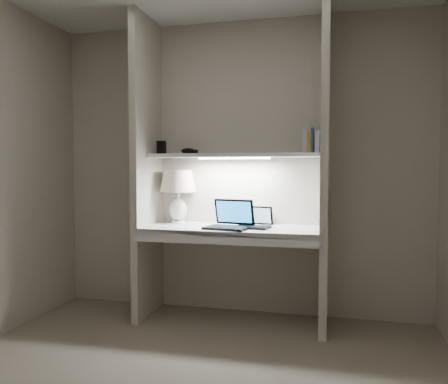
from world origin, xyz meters
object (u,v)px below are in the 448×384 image
(laptop_netbook, at_px, (254,223))
(book_row, at_px, (314,142))
(speaker, at_px, (266,217))
(laptop_main, at_px, (230,222))
(table_lamp, at_px, (178,187))

(laptop_netbook, distance_m, book_row, 0.81)
(laptop_netbook, xyz_separation_m, speaker, (0.06, 0.22, 0.02))
(laptop_main, relative_size, book_row, 1.92)
(table_lamp, xyz_separation_m, book_row, (1.16, -0.01, 0.38))
(laptop_netbook, bearing_deg, book_row, 27.07)
(laptop_main, bearing_deg, laptop_netbook, 34.09)
(laptop_main, xyz_separation_m, book_row, (0.64, 0.23, 0.64))
(table_lamp, relative_size, speaker, 3.60)
(book_row, bearing_deg, laptop_netbook, -162.05)
(table_lamp, xyz_separation_m, laptop_netbook, (0.70, -0.16, -0.27))
(table_lamp, height_order, speaker, table_lamp)
(table_lamp, distance_m, laptop_main, 0.62)
(laptop_main, relative_size, laptop_netbook, 1.31)
(laptop_main, distance_m, laptop_netbook, 0.20)
(laptop_main, bearing_deg, book_row, 30.44)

